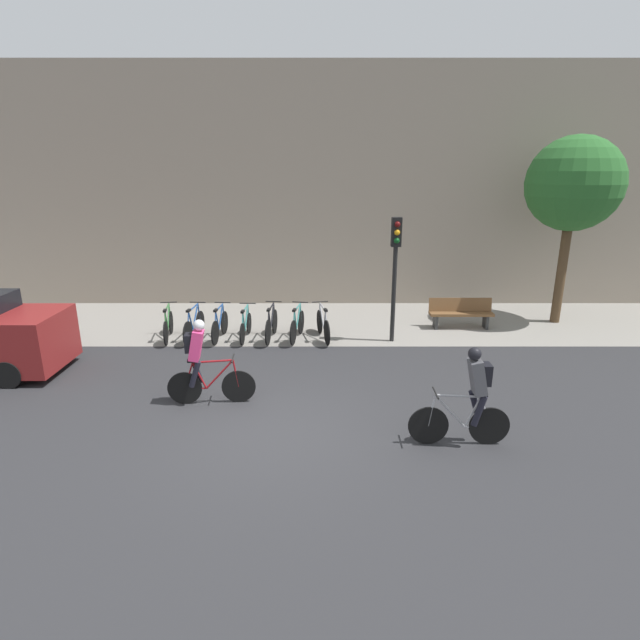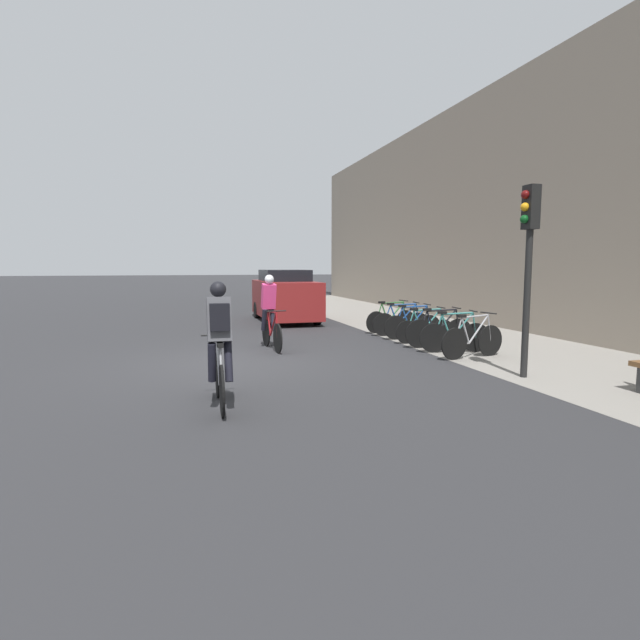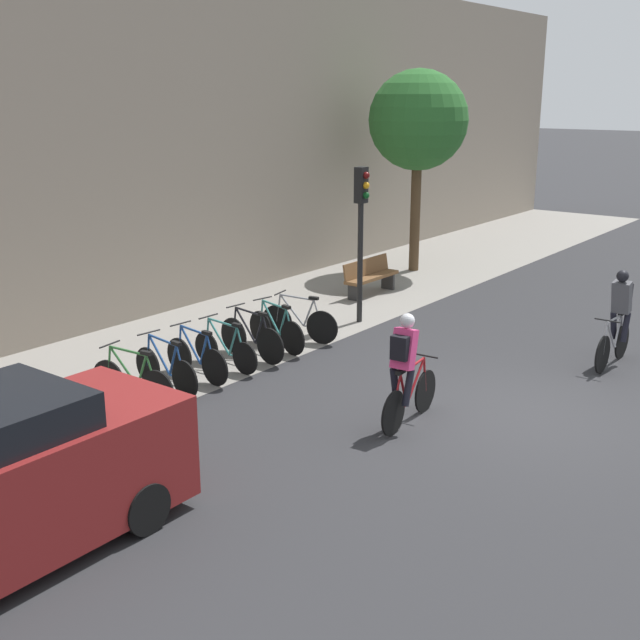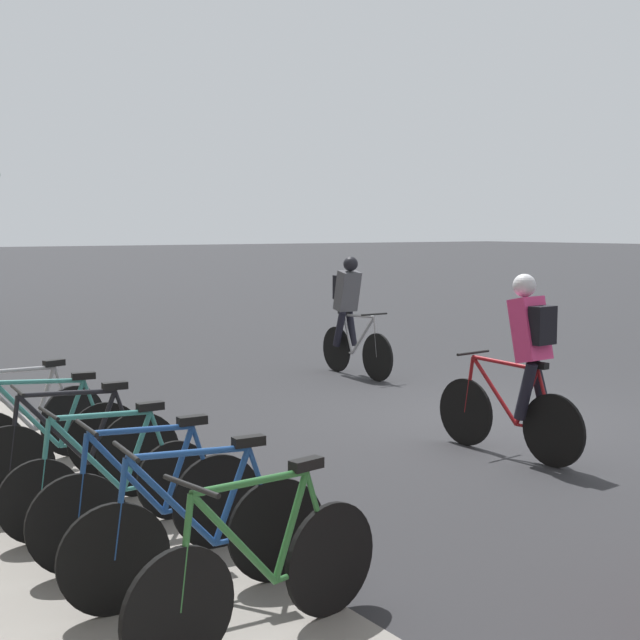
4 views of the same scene
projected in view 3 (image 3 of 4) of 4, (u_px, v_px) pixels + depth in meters
name	position (u px, v px, depth m)	size (l,w,h in m)	color
ground	(515.00, 413.00, 12.71)	(200.00, 200.00, 0.00)	#2B2B2D
kerb_strip	(211.00, 337.00, 16.65)	(44.00, 4.50, 0.01)	gray
building_facade	(119.00, 139.00, 17.06)	(44.00, 0.60, 7.88)	gray
cyclist_pink	(406.00, 368.00, 11.94)	(1.77, 0.46, 1.78)	black
cyclist_grey	(619.00, 315.00, 14.79)	(1.75, 0.46, 1.79)	black
parked_bike_0	(132.00, 381.00, 13.00)	(0.46, 1.68, 0.96)	black
parked_bike_1	(166.00, 369.00, 13.55)	(0.46, 1.69, 0.96)	black
parked_bike_2	(197.00, 358.00, 14.10)	(0.46, 1.62, 0.96)	black
parked_bike_3	(225.00, 349.00, 14.66)	(0.46, 1.62, 0.94)	black
parked_bike_4	(252.00, 338.00, 15.20)	(0.46, 1.73, 0.99)	black
parked_bike_5	(276.00, 330.00, 15.75)	(0.47, 1.65, 0.97)	black
parked_bike_6	(299.00, 321.00, 16.31)	(0.50, 1.70, 0.98)	black
traffic_light_pole	(361.00, 216.00, 17.12)	(0.26, 0.30, 3.39)	black
bench	(370.00, 276.00, 20.04)	(1.88, 0.44, 0.89)	brown
street_tree_0	(418.00, 121.00, 21.78)	(2.72, 2.72, 5.54)	#4C3823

